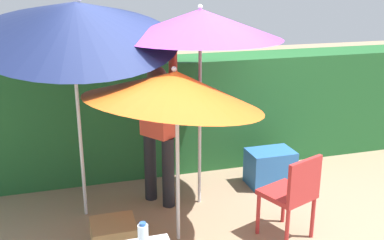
# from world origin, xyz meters

# --- Properties ---
(ground_plane) EXTENTS (24.00, 24.00, 0.00)m
(ground_plane) POSITION_xyz_m (0.00, 0.00, 0.00)
(ground_plane) COLOR #9E8466
(hedge_row) EXTENTS (8.00, 0.70, 1.49)m
(hedge_row) POSITION_xyz_m (0.00, 1.73, 0.75)
(hedge_row) COLOR #23602D
(hedge_row) RESTS_ON ground_plane
(umbrella_rainbow) EXTENTS (1.73, 1.73, 2.24)m
(umbrella_rainbow) POSITION_xyz_m (0.17, 0.58, 2.04)
(umbrella_rainbow) COLOR silver
(umbrella_rainbow) RESTS_ON ground_plane
(umbrella_orange) EXTENTS (2.06, 2.07, 2.55)m
(umbrella_orange) POSITION_xyz_m (-1.07, 0.66, 2.11)
(umbrella_orange) COLOR silver
(umbrella_orange) RESTS_ON ground_plane
(umbrella_yellow) EXTENTS (1.70, 1.68, 1.84)m
(umbrella_yellow) POSITION_xyz_m (-0.27, -0.08, 1.55)
(umbrella_yellow) COLOR silver
(umbrella_yellow) RESTS_ON ground_plane
(person_vendor) EXTENTS (0.39, 0.50, 1.88)m
(person_vendor) POSITION_xyz_m (-0.27, 0.70, 0.93)
(person_vendor) COLOR black
(person_vendor) RESTS_ON ground_plane
(chair_plastic) EXTENTS (0.57, 0.57, 0.89)m
(chair_plastic) POSITION_xyz_m (0.81, -0.42, 0.51)
(chair_plastic) COLOR #B72D2D
(chair_plastic) RESTS_ON ground_plane
(cooler_box) EXTENTS (0.57, 0.39, 0.45)m
(cooler_box) POSITION_xyz_m (1.17, 0.79, 0.22)
(cooler_box) COLOR #2D6BB7
(cooler_box) RESTS_ON ground_plane
(crate_cardboard) EXTENTS (0.42, 0.39, 0.31)m
(crate_cardboard) POSITION_xyz_m (-0.90, -0.15, 0.15)
(crate_cardboard) COLOR #9E7A4C
(crate_cardboard) RESTS_ON ground_plane
(bottle_water) EXTENTS (0.07, 0.07, 0.24)m
(bottle_water) POSITION_xyz_m (-0.83, -1.38, 0.86)
(bottle_water) COLOR silver
(bottle_water) RESTS_ON folding_table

